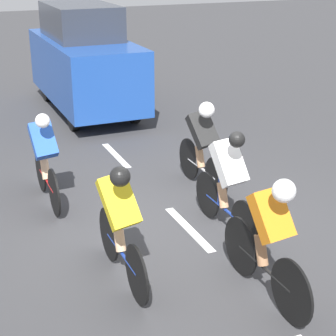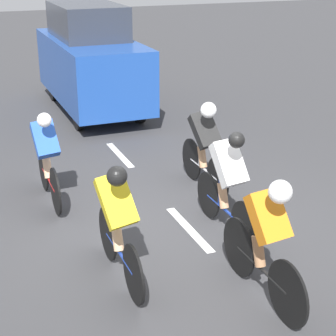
{
  "view_description": "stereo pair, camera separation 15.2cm",
  "coord_description": "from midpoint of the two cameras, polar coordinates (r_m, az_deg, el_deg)",
  "views": [
    {
      "loc": [
        2.98,
        6.36,
        3.61
      ],
      "look_at": [
        0.31,
        0.14,
        0.95
      ],
      "focal_mm": 60.0,
      "sensor_mm": 36.0,
      "label": 1
    },
    {
      "loc": [
        2.84,
        6.42,
        3.61
      ],
      "look_at": [
        0.31,
        0.14,
        0.95
      ],
      "focal_mm": 60.0,
      "sensor_mm": 36.0,
      "label": 2
    }
  ],
  "objects": [
    {
      "name": "cyclist_orange",
      "position": [
        6.0,
        9.56,
        -6.69
      ],
      "size": [
        0.37,
        1.73,
        1.53
      ],
      "color": "black",
      "rests_on": "ground"
    },
    {
      "name": "cyclist_blue",
      "position": [
        8.43,
        -12.92,
        1.14
      ],
      "size": [
        0.37,
        1.67,
        1.48
      ],
      "color": "black",
      "rests_on": "ground"
    },
    {
      "name": "lane_stripe_mid",
      "position": [
        7.78,
        1.58,
        -6.17
      ],
      "size": [
        0.12,
        1.4,
        0.01
      ],
      "primitive_type": "cube",
      "color": "white",
      "rests_on": "ground"
    },
    {
      "name": "cyclist_black",
      "position": [
        8.67,
        3.04,
        2.56
      ],
      "size": [
        0.42,
        1.65,
        1.52
      ],
      "color": "black",
      "rests_on": "ground"
    },
    {
      "name": "support_car",
      "position": [
        13.31,
        -8.83,
        10.78
      ],
      "size": [
        1.7,
        4.35,
        2.44
      ],
      "color": "black",
      "rests_on": "ground"
    },
    {
      "name": "lane_stripe_far",
      "position": [
        10.52,
        -5.72,
        1.31
      ],
      "size": [
        0.12,
        1.4,
        0.01
      ],
      "primitive_type": "cube",
      "color": "white",
      "rests_on": "ground"
    },
    {
      "name": "cyclist_yellow",
      "position": [
        6.26,
        -5.6,
        -5.28
      ],
      "size": [
        0.41,
        1.67,
        1.53
      ],
      "color": "black",
      "rests_on": "ground"
    },
    {
      "name": "cyclist_white",
      "position": [
        7.34,
        5.5,
        -1.21
      ],
      "size": [
        0.38,
        1.71,
        1.53
      ],
      "color": "black",
      "rests_on": "ground"
    },
    {
      "name": "ground_plane",
      "position": [
        7.89,
        1.14,
        -5.75
      ],
      "size": [
        60.0,
        60.0,
        0.0
      ],
      "primitive_type": "plane",
      "color": "#38383A"
    }
  ]
}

